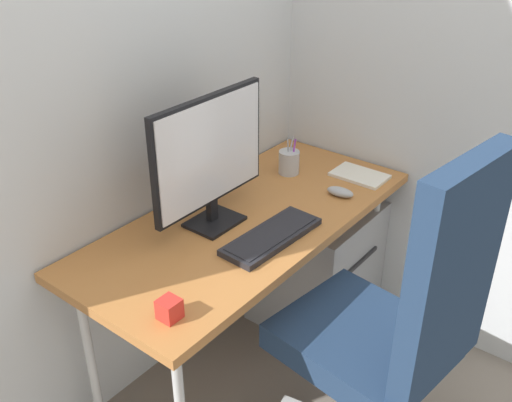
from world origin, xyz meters
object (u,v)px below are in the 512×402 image
Objects in this scene: monitor at (210,156)px; desk_clamp_accessory at (169,309)px; mouse at (340,192)px; keyboard at (272,236)px; pen_holder at (289,162)px; filing_cabinet at (315,262)px; notebook at (360,175)px; office_chair at (397,322)px.

monitor is 8.33× the size of desk_clamp_accessory.
mouse is at bearing -29.35° from monitor.
monitor is 0.58m from desk_clamp_accessory.
pen_holder is at bearing 28.92° from keyboard.
mouse is at bearing -0.05° from desk_clamp_accessory.
filing_cabinet is 0.51m from pen_holder.
keyboard is 0.50m from desk_clamp_accessory.
keyboard is 1.79× the size of notebook.
keyboard is at bearing -165.17° from filing_cabinet.
desk_clamp_accessory is at bearing -178.98° from notebook.
office_chair is 5.53× the size of notebook.
office_chair is 2.16× the size of filing_cabinet.
filing_cabinet is 3.53× the size of pen_holder.
mouse is at bearing -3.03° from keyboard.
monitor is 1.30× the size of keyboard.
mouse is 1.75× the size of desk_clamp_accessory.
monitor is 3.21× the size of pen_holder.
office_chair reaches higher than notebook.
desk_clamp_accessory is (-0.96, -0.27, -0.02)m from pen_holder.
office_chair is 11.31× the size of mouse.
filing_cabinet is at bearing 8.87° from desk_clamp_accessory.
desk_clamp_accessory is (-1.11, -0.02, 0.02)m from notebook.
filing_cabinet is 0.50m from mouse.
monitor is at bearing 144.59° from mouse.
filing_cabinet is 0.71m from keyboard.
notebook is (0.62, 0.49, 0.10)m from office_chair.
notebook is at bearing -19.72° from monitor.
office_chair is 0.64m from mouse.
monitor reaches higher than notebook.
filing_cabinet is 0.48m from notebook.
office_chair reaches higher than pen_holder.
filing_cabinet is 0.91m from monitor.
keyboard is (0.02, 0.49, 0.11)m from office_chair.
desk_clamp_accessory reaches higher than notebook.
keyboard is (-0.53, -0.14, 0.46)m from filing_cabinet.
filing_cabinet is 1.43× the size of keyboard.
pen_holder is at bearing 15.93° from desk_clamp_accessory.
notebook is 1.11m from desk_clamp_accessory.
keyboard is 3.66× the size of mouse.
desk_clamp_accessory is at bearing -171.13° from filing_cabinet.
filing_cabinet is 5.24× the size of mouse.
desk_clamp_accessory is (-1.03, -0.16, 0.48)m from filing_cabinet.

